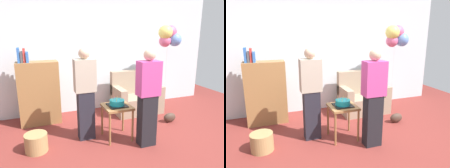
# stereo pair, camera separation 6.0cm
# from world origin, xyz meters

# --- Properties ---
(ground_plane) EXTENTS (8.00, 8.00, 0.00)m
(ground_plane) POSITION_xyz_m (0.00, 0.00, 0.00)
(ground_plane) COLOR maroon
(wall_back) EXTENTS (6.00, 0.10, 2.70)m
(wall_back) POSITION_xyz_m (0.00, 2.05, 1.35)
(wall_back) COLOR silver
(wall_back) RESTS_ON ground_plane
(couch) EXTENTS (1.10, 0.70, 0.96)m
(couch) POSITION_xyz_m (0.79, 1.50, 0.34)
(couch) COLOR gray
(couch) RESTS_ON ground_plane
(bookshelf) EXTENTS (0.80, 0.36, 1.58)m
(bookshelf) POSITION_xyz_m (-1.39, 1.57, 0.67)
(bookshelf) COLOR olive
(bookshelf) RESTS_ON ground_plane
(side_table) EXTENTS (0.48, 0.48, 0.62)m
(side_table) POSITION_xyz_m (-0.13, 0.42, 0.52)
(side_table) COLOR olive
(side_table) RESTS_ON ground_plane
(birthday_cake) EXTENTS (0.32, 0.32, 0.17)m
(birthday_cake) POSITION_xyz_m (-0.13, 0.42, 0.67)
(birthday_cake) COLOR black
(birthday_cake) RESTS_ON side_table
(person_blowing_candles) EXTENTS (0.36, 0.22, 1.63)m
(person_blowing_candles) POSITION_xyz_m (-0.65, 0.60, 0.83)
(person_blowing_candles) COLOR #23232D
(person_blowing_candles) RESTS_ON ground_plane
(person_holding_cake) EXTENTS (0.36, 0.22, 1.63)m
(person_holding_cake) POSITION_xyz_m (0.25, 0.03, 0.83)
(person_holding_cake) COLOR black
(person_holding_cake) RESTS_ON ground_plane
(wicker_basket) EXTENTS (0.36, 0.36, 0.30)m
(wicker_basket) POSITION_xyz_m (-1.51, 0.45, 0.15)
(wicker_basket) COLOR #A88451
(wicker_basket) RESTS_ON ground_plane
(handbag) EXTENTS (0.28, 0.14, 0.20)m
(handbag) POSITION_xyz_m (1.18, 0.65, 0.10)
(handbag) COLOR #473328
(handbag) RESTS_ON ground_plane
(balloon_bunch) EXTENTS (0.56, 0.37, 2.01)m
(balloon_bunch) POSITION_xyz_m (1.49, 1.31, 1.78)
(balloon_bunch) COLOR silver
(balloon_bunch) RESTS_ON ground_plane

